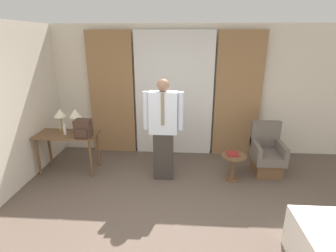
{
  "coord_description": "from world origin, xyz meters",
  "views": [
    {
      "loc": [
        0.23,
        -2.52,
        2.45
      ],
      "look_at": [
        -0.04,
        1.56,
        1.05
      ],
      "focal_mm": 28.0,
      "sensor_mm": 36.0,
      "label": 1
    }
  ],
  "objects_px": {
    "table_lamp_right": "(75,114)",
    "armchair": "(267,156)",
    "bottle_near_edge": "(65,130)",
    "side_table": "(233,163)",
    "desk": "(68,140)",
    "table_lamp_left": "(60,114)",
    "backpack": "(83,129)",
    "person": "(163,127)",
    "book": "(232,154)"
  },
  "relations": [
    {
      "from": "desk",
      "to": "backpack",
      "type": "bearing_deg",
      "value": -20.78
    },
    {
      "from": "person",
      "to": "table_lamp_right",
      "type": "bearing_deg",
      "value": 169.8
    },
    {
      "from": "table_lamp_right",
      "to": "person",
      "type": "relative_size",
      "value": 0.24
    },
    {
      "from": "person",
      "to": "book",
      "type": "relative_size",
      "value": 8.58
    },
    {
      "from": "side_table",
      "to": "book",
      "type": "height_order",
      "value": "book"
    },
    {
      "from": "armchair",
      "to": "side_table",
      "type": "relative_size",
      "value": 1.96
    },
    {
      "from": "desk",
      "to": "backpack",
      "type": "xyz_separation_m",
      "value": [
        0.38,
        -0.15,
        0.28
      ]
    },
    {
      "from": "person",
      "to": "desk",
      "type": "bearing_deg",
      "value": 175.01
    },
    {
      "from": "bottle_near_edge",
      "to": "backpack",
      "type": "bearing_deg",
      "value": -15.82
    },
    {
      "from": "table_lamp_left",
      "to": "table_lamp_right",
      "type": "height_order",
      "value": "same"
    },
    {
      "from": "desk",
      "to": "side_table",
      "type": "relative_size",
      "value": 2.3
    },
    {
      "from": "table_lamp_left",
      "to": "backpack",
      "type": "height_order",
      "value": "table_lamp_left"
    },
    {
      "from": "desk",
      "to": "armchair",
      "type": "distance_m",
      "value": 3.74
    },
    {
      "from": "desk",
      "to": "side_table",
      "type": "xyz_separation_m",
      "value": [
        3.05,
        -0.14,
        -0.3
      ]
    },
    {
      "from": "backpack",
      "to": "person",
      "type": "distance_m",
      "value": 1.42
    },
    {
      "from": "table_lamp_right",
      "to": "side_table",
      "type": "distance_m",
      "value": 3.01
    },
    {
      "from": "table_lamp_right",
      "to": "armchair",
      "type": "height_order",
      "value": "table_lamp_right"
    },
    {
      "from": "bottle_near_edge",
      "to": "person",
      "type": "relative_size",
      "value": 0.12
    },
    {
      "from": "armchair",
      "to": "book",
      "type": "distance_m",
      "value": 0.78
    },
    {
      "from": "desk",
      "to": "armchair",
      "type": "bearing_deg",
      "value": 2.93
    },
    {
      "from": "backpack",
      "to": "person",
      "type": "xyz_separation_m",
      "value": [
        1.42,
        -0.01,
        0.07
      ]
    },
    {
      "from": "backpack",
      "to": "bottle_near_edge",
      "type": "bearing_deg",
      "value": 164.18
    },
    {
      "from": "desk",
      "to": "table_lamp_right",
      "type": "distance_m",
      "value": 0.5
    },
    {
      "from": "table_lamp_right",
      "to": "armchair",
      "type": "relative_size",
      "value": 0.46
    },
    {
      "from": "table_lamp_left",
      "to": "desk",
      "type": "bearing_deg",
      "value": -44.17
    },
    {
      "from": "backpack",
      "to": "table_lamp_right",
      "type": "bearing_deg",
      "value": 129.81
    },
    {
      "from": "table_lamp_left",
      "to": "side_table",
      "type": "bearing_deg",
      "value": -5.08
    },
    {
      "from": "bottle_near_edge",
      "to": "person",
      "type": "distance_m",
      "value": 1.82
    },
    {
      "from": "bottle_near_edge",
      "to": "side_table",
      "type": "bearing_deg",
      "value": -2.02
    },
    {
      "from": "table_lamp_right",
      "to": "person",
      "type": "height_order",
      "value": "person"
    },
    {
      "from": "table_lamp_left",
      "to": "armchair",
      "type": "distance_m",
      "value": 3.94
    },
    {
      "from": "table_lamp_left",
      "to": "side_table",
      "type": "relative_size",
      "value": 0.91
    },
    {
      "from": "table_lamp_right",
      "to": "book",
      "type": "relative_size",
      "value": 2.08
    },
    {
      "from": "desk",
      "to": "book",
      "type": "distance_m",
      "value": 3.03
    },
    {
      "from": "table_lamp_right",
      "to": "bottle_near_edge",
      "type": "distance_m",
      "value": 0.33
    },
    {
      "from": "desk",
      "to": "backpack",
      "type": "distance_m",
      "value": 0.5
    },
    {
      "from": "bottle_near_edge",
      "to": "backpack",
      "type": "distance_m",
      "value": 0.41
    },
    {
      "from": "desk",
      "to": "table_lamp_right",
      "type": "relative_size",
      "value": 2.53
    },
    {
      "from": "desk",
      "to": "book",
      "type": "height_order",
      "value": "desk"
    },
    {
      "from": "table_lamp_right",
      "to": "backpack",
      "type": "relative_size",
      "value": 1.35
    },
    {
      "from": "table_lamp_right",
      "to": "bottle_near_edge",
      "type": "xyz_separation_m",
      "value": [
        -0.15,
        -0.18,
        -0.24
      ]
    },
    {
      "from": "side_table",
      "to": "desk",
      "type": "bearing_deg",
      "value": 177.32
    },
    {
      "from": "bottle_near_edge",
      "to": "side_table",
      "type": "relative_size",
      "value": 0.47
    },
    {
      "from": "table_lamp_left",
      "to": "armchair",
      "type": "bearing_deg",
      "value": 0.73
    },
    {
      "from": "desk",
      "to": "table_lamp_right",
      "type": "bearing_deg",
      "value": 44.17
    },
    {
      "from": "backpack",
      "to": "table_lamp_left",
      "type": "bearing_deg",
      "value": 151.55
    },
    {
      "from": "bottle_near_edge",
      "to": "book",
      "type": "xyz_separation_m",
      "value": [
        3.03,
        -0.08,
        -0.35
      ]
    },
    {
      "from": "person",
      "to": "armchair",
      "type": "distance_m",
      "value": 2.05
    },
    {
      "from": "desk",
      "to": "table_lamp_left",
      "type": "distance_m",
      "value": 0.5
    },
    {
      "from": "table_lamp_right",
      "to": "desk",
      "type": "bearing_deg",
      "value": -135.83
    }
  ]
}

